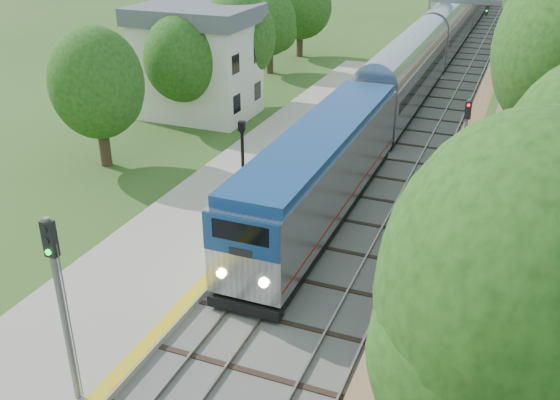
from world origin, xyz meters
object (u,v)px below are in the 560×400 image
at_px(signal_platform, 60,293).
at_px(train, 470,4).
at_px(lamppost_far, 243,176).
at_px(signal_gantry, 470,14).
at_px(station_building, 197,61).
at_px(signal_farside, 464,141).

bearing_deg(signal_platform, train, 87.87).
bearing_deg(train, signal_platform, -92.13).
xyz_separation_m(train, signal_platform, (-2.90, -77.92, 1.99)).
distance_m(lamppost_far, signal_platform, 13.57).
bearing_deg(signal_gantry, station_building, -123.38).
relative_size(signal_gantry, signal_platform, 1.31).
bearing_deg(signal_farside, lamppost_far, -146.69).
height_order(station_building, train, station_building).
height_order(signal_gantry, signal_platform, signal_platform).
bearing_deg(lamppost_far, station_building, 125.50).
height_order(station_building, signal_gantry, station_building).
relative_size(station_building, signal_platform, 1.34).
distance_m(train, signal_farside, 58.53).
relative_size(station_building, lamppost_far, 1.73).
bearing_deg(signal_platform, station_building, 111.36).
xyz_separation_m(station_building, train, (14.00, 49.54, -1.76)).
distance_m(signal_platform, signal_farside, 21.74).
relative_size(signal_platform, signal_farside, 1.14).
bearing_deg(station_building, signal_platform, -68.64).
relative_size(station_building, signal_farside, 1.53).
relative_size(signal_gantry, lamppost_far, 1.69).
bearing_deg(signal_farside, signal_platform, -114.76).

